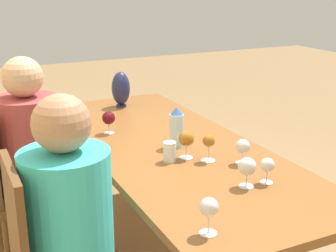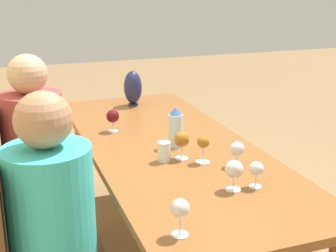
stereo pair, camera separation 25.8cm
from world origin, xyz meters
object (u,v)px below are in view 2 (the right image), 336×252
(person_far, at_px, (37,152))
(wine_glass_4, at_px, (203,143))
(water_bottle, at_px, (176,128))
(water_tumbler, at_px, (164,152))
(wine_glass_5, at_px, (234,170))
(wine_glass_0, at_px, (180,209))
(wine_glass_1, at_px, (113,117))
(vase, at_px, (133,88))
(wine_glass_2, at_px, (237,150))
(wine_glass_6, at_px, (182,140))
(chair_far, at_px, (23,178))
(wine_glass_3, at_px, (256,169))
(person_near, at_px, (56,223))

(person_far, bearing_deg, wine_glass_4, -130.79)
(water_bottle, relative_size, wine_glass_4, 1.60)
(water_tumbler, distance_m, wine_glass_5, 0.45)
(wine_glass_0, distance_m, wine_glass_1, 1.25)
(wine_glass_4, bearing_deg, water_tumbler, 65.44)
(wine_glass_5, xyz_separation_m, person_far, (0.99, 0.75, -0.18))
(vase, height_order, wine_glass_5, vase)
(water_bottle, xyz_separation_m, person_far, (0.39, 0.71, -0.19))
(water_bottle, bearing_deg, wine_glass_2, -153.48)
(wine_glass_6, bearing_deg, vase, -2.71)
(chair_far, bearing_deg, vase, -57.60)
(vase, relative_size, wine_glass_5, 1.85)
(wine_glass_0, bearing_deg, wine_glass_6, -21.85)
(water_tumbler, relative_size, chair_far, 0.11)
(wine_glass_0, height_order, wine_glass_3, wine_glass_0)
(person_near, bearing_deg, wine_glass_1, -28.09)
(water_bottle, xyz_separation_m, wine_glass_1, (0.38, 0.26, -0.02))
(vase, height_order, wine_glass_0, vase)
(chair_far, xyz_separation_m, person_far, (0.00, -0.09, 0.15))
(wine_glass_5, distance_m, person_far, 1.26)
(water_bottle, height_order, wine_glass_6, water_bottle)
(wine_glass_1, bearing_deg, wine_glass_4, -154.27)
(water_bottle, height_order, vase, vase)
(person_near, bearing_deg, person_far, 0.04)
(wine_glass_3, xyz_separation_m, wine_glass_4, (0.34, 0.10, 0.02))
(vase, relative_size, wine_glass_2, 2.00)
(wine_glass_5, xyz_separation_m, wine_glass_6, (0.42, 0.08, 0.01))
(vase, xyz_separation_m, wine_glass_3, (-1.51, -0.13, -0.05))
(chair_far, bearing_deg, wine_glass_5, -139.62)
(wine_glass_4, xyz_separation_m, person_near, (-0.21, 0.76, -0.19))
(vase, relative_size, wine_glass_6, 1.76)
(wine_glass_0, bearing_deg, wine_glass_3, -60.07)
(wine_glass_4, relative_size, wine_glass_6, 0.96)
(chair_far, relative_size, person_far, 0.78)
(person_near, bearing_deg, wine_glass_5, -99.79)
(wine_glass_0, distance_m, wine_glass_2, 0.71)
(wine_glass_3, xyz_separation_m, chair_far, (1.00, 0.95, -0.31))
(water_bottle, height_order, person_far, person_far)
(wine_glass_1, relative_size, wine_glass_5, 0.98)
(vase, bearing_deg, wine_glass_1, 152.72)
(wine_glass_6, distance_m, person_far, 0.90)
(wine_glass_0, relative_size, wine_glass_3, 1.19)
(water_bottle, distance_m, person_near, 0.87)
(water_tumbler, xyz_separation_m, person_far, (0.57, 0.58, -0.13))
(wine_glass_3, bearing_deg, wine_glass_1, 22.56)
(water_bottle, distance_m, wine_glass_0, 0.92)
(wine_glass_2, bearing_deg, person_far, 49.64)
(wine_glass_3, bearing_deg, wine_glass_6, 23.11)
(chair_far, bearing_deg, person_near, -174.01)
(wine_glass_3, relative_size, chair_far, 0.12)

